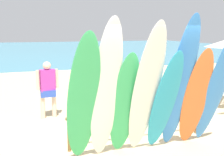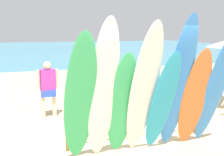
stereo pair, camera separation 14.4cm
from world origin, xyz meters
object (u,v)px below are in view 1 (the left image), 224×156
beach_chair_blue (200,86)px  beach_chair_striped (194,93)px  surfboard_blue_5 (180,85)px  surfboard_green_2 (124,105)px  beachgoer_strolling (146,78)px  surfboard_white_3 (146,92)px  beachgoer_photographing (48,86)px  surfboard_green_0 (83,101)px  surfboard_white_1 (106,92)px  surfboard_teal_4 (164,103)px  surfboard_orange_6 (196,98)px  surfboard_blue_7 (217,87)px  surfboard_rack (138,117)px

beach_chair_blue → beach_chair_striped: beach_chair_striped is taller
surfboard_blue_5 → surfboard_green_2: bearing=174.8°
beachgoer_strolling → beach_chair_striped: beachgoer_strolling is taller
surfboard_white_3 → surfboard_blue_5: (0.76, 0.07, 0.07)m
beachgoer_photographing → beach_chair_blue: beachgoer_photographing is taller
surfboard_green_0 → surfboard_green_2: 0.83m
surfboard_green_2 → beach_chair_blue: (4.29, 3.51, -0.61)m
surfboard_green_0 → beachgoer_strolling: bearing=44.4°
surfboard_white_1 → surfboard_blue_5: surfboard_blue_5 is taller
surfboard_green_0 → surfboard_teal_4: size_ratio=1.14×
surfboard_white_1 → surfboard_teal_4: (1.16, -0.03, -0.28)m
surfboard_blue_5 → surfboard_orange_6: surfboard_blue_5 is taller
beachgoer_photographing → surfboard_teal_4: bearing=113.7°
surfboard_blue_7 → beach_chair_striped: size_ratio=3.21×
surfboard_teal_4 → surfboard_blue_7: (1.21, 0.01, 0.23)m
surfboard_white_1 → surfboard_blue_7: surfboard_white_1 is taller
surfboard_green_0 → surfboard_white_3: surfboard_white_3 is taller
surfboard_green_2 → surfboard_orange_6: (1.53, -0.05, 0.02)m
surfboard_green_2 → surfboard_teal_4: 0.78m
surfboard_blue_7 → beach_chair_striped: surfboard_blue_7 is taller
beachgoer_photographing → beach_chair_striped: (4.48, -0.36, -0.48)m
surfboard_green_2 → beachgoer_photographing: 3.11m
surfboard_white_3 → surfboard_teal_4: bearing=5.3°
surfboard_green_2 → beachgoer_photographing: surfboard_green_2 is taller
surfboard_white_1 → surfboard_teal_4: bearing=-5.4°
surfboard_rack → surfboard_green_2: bearing=-133.1°
surfboard_rack → surfboard_green_0: (-1.36, -0.69, 0.65)m
surfboard_white_1 → beachgoer_strolling: size_ratio=1.66×
surfboard_white_3 → beachgoer_photographing: bearing=115.7°
surfboard_green_0 → beach_chair_striped: surfboard_green_0 is taller
surfboard_green_2 → surfboard_blue_7: size_ratio=0.80×
beachgoer_photographing → surfboard_white_1: bearing=95.5°
surfboard_green_2 → beach_chair_striped: surfboard_green_2 is taller
surfboard_teal_4 → beach_chair_blue: surfboard_teal_4 is taller
surfboard_blue_7 → surfboard_orange_6: bearing=166.0°
beach_chair_striped → surfboard_green_0: bearing=-149.2°
surfboard_white_3 → surfboard_blue_7: surfboard_white_3 is taller
surfboard_green_2 → beachgoer_photographing: size_ratio=1.37×
beachgoer_photographing → beach_chair_blue: (5.43, 0.62, -0.48)m
surfboard_green_0 → beach_chair_striped: 4.98m
surfboard_white_3 → surfboard_green_0: bearing=176.1°
beach_chair_striped → surfboard_white_3: bearing=-139.5°
surfboard_green_0 → beach_chair_blue: bearing=31.2°
surfboard_rack → beachgoer_strolling: bearing=60.6°
beach_chair_striped → beach_chair_blue: bearing=44.5°
surfboard_white_3 → surfboard_rack: bearing=75.2°
surfboard_teal_4 → surfboard_blue_5: bearing=2.8°
beachgoer_strolling → beachgoer_photographing: bearing=38.1°
surfboard_rack → beach_chair_striped: beach_chair_striped is taller
surfboard_green_0 → beachgoer_photographing: (-0.33, 2.99, -0.31)m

